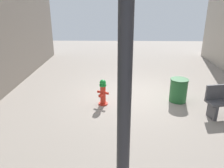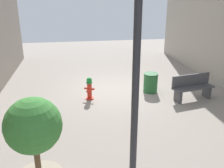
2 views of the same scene
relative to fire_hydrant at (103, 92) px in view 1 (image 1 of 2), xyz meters
name	(u,v)px [view 1 (image 1 of 2)]	position (x,y,z in m)	size (l,w,h in m)	color
ground_plane	(134,95)	(-1.07, -0.82, -0.43)	(23.40, 23.40, 0.00)	gray
fire_hydrant	(103,92)	(0.00, 0.00, 0.00)	(0.40, 0.37, 0.86)	red
street_lamp	(125,50)	(-0.53, 4.65, 2.36)	(0.36, 0.36, 4.57)	#2D2D33
trash_bin	(178,90)	(-2.52, -0.33, -0.03)	(0.60, 0.60, 0.79)	#266633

